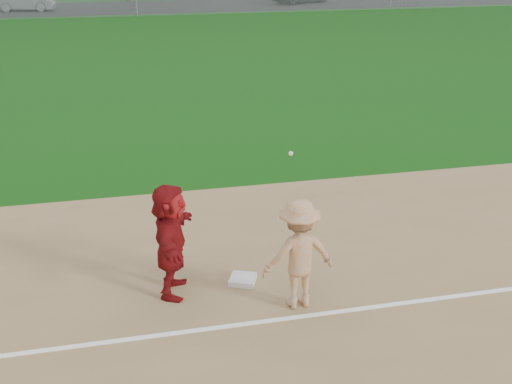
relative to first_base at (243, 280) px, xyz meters
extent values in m
plane|color=#0F410C|center=(0.47, -0.50, -0.07)|extent=(160.00, 160.00, 0.00)
cube|color=white|center=(0.47, -1.30, -0.04)|extent=(60.00, 0.10, 0.01)
cube|color=black|center=(0.47, 45.50, -0.06)|extent=(120.00, 10.00, 0.01)
cube|color=silver|center=(0.00, 0.00, 0.00)|extent=(0.58, 0.58, 0.10)
imported|color=maroon|center=(-1.23, -0.05, 0.94)|extent=(0.97, 1.93, 1.99)
imported|color=#5C5E64|center=(-7.78, 44.67, 0.66)|extent=(4.55, 2.04, 1.45)
imported|color=#9B9A9D|center=(0.74, -0.92, 0.89)|extent=(1.26, 0.80, 1.87)
sphere|color=silver|center=(0.67, -0.55, 2.48)|extent=(0.07, 0.07, 0.07)
plane|color=#999EA0|center=(0.47, 39.50, 0.93)|extent=(110.00, 0.00, 110.00)
cylinder|color=gray|center=(0.47, 39.50, 0.93)|extent=(0.08, 0.08, 2.00)
camera|label=1|loc=(-2.02, -9.70, 5.71)|focal=45.00mm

